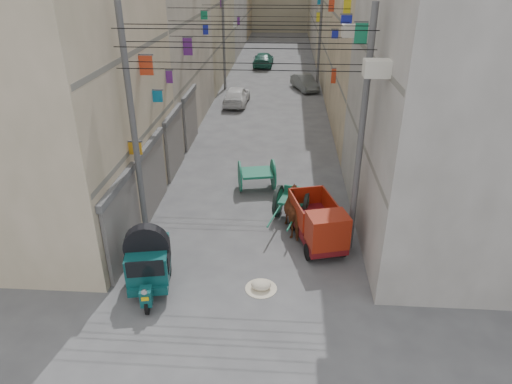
# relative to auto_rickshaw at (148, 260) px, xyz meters

# --- Properties ---
(ground) EXTENTS (140.00, 140.00, 0.00)m
(ground) POSITION_rel_auto_rickshaw_xyz_m (2.73, -3.39, -0.97)
(ground) COLOR #434446
(ground) RESTS_ON ground
(shutters_left) EXTENTS (0.18, 14.40, 2.88)m
(shutters_left) POSITION_rel_auto_rickshaw_xyz_m (-1.19, 6.98, 0.52)
(shutters_left) COLOR #48484D
(shutters_left) RESTS_ON ground
(signboards) EXTENTS (8.22, 40.52, 5.67)m
(signboards) POSITION_rel_auto_rickshaw_xyz_m (2.72, 18.26, 2.46)
(signboards) COLOR #0D6D98
(signboards) RESTS_ON ground
(ac_units) EXTENTS (0.70, 6.55, 3.35)m
(ac_units) POSITION_rel_auto_rickshaw_xyz_m (6.38, 4.27, 6.46)
(ac_units) COLOR beige
(ac_units) RESTS_ON ground
(utility_poles) EXTENTS (7.40, 22.20, 8.00)m
(utility_poles) POSITION_rel_auto_rickshaw_xyz_m (2.73, 13.61, 3.03)
(utility_poles) COLOR #4F5052
(utility_poles) RESTS_ON ground
(overhead_cables) EXTENTS (7.40, 22.52, 1.12)m
(overhead_cables) POSITION_rel_auto_rickshaw_xyz_m (2.73, 11.01, 5.80)
(overhead_cables) COLOR black
(overhead_cables) RESTS_ON ground
(auto_rickshaw) EXTENTS (1.62, 2.42, 1.65)m
(auto_rickshaw) POSITION_rel_auto_rickshaw_xyz_m (0.00, 0.00, 0.00)
(auto_rickshaw) COLOR black
(auto_rickshaw) RESTS_ON ground
(tonga_cart) EXTENTS (1.73, 2.97, 1.26)m
(tonga_cart) POSITION_rel_auto_rickshaw_xyz_m (4.35, 4.56, -0.31)
(tonga_cart) COLOR black
(tonga_cart) RESTS_ON ground
(mini_truck) EXTENTS (2.05, 3.21, 1.67)m
(mini_truck) POSITION_rel_auto_rickshaw_xyz_m (5.27, 2.53, -0.17)
(mini_truck) COLOR black
(mini_truck) RESTS_ON ground
(second_cart) EXTENTS (1.77, 1.63, 1.36)m
(second_cart) POSITION_rel_auto_rickshaw_xyz_m (2.79, 6.97, -0.25)
(second_cart) COLOR #166247
(second_cart) RESTS_ON ground
(feed_sack) EXTENTS (0.61, 0.49, 0.31)m
(feed_sack) POSITION_rel_auto_rickshaw_xyz_m (3.38, 0.12, -0.82)
(feed_sack) COLOR beige
(feed_sack) RESTS_ON ground
(horse) EXTENTS (1.30, 1.97, 1.53)m
(horse) POSITION_rel_auto_rickshaw_xyz_m (4.46, 3.61, -0.20)
(horse) COLOR #612917
(horse) RESTS_ON ground
(distant_car_white) EXTENTS (1.75, 3.93, 1.31)m
(distant_car_white) POSITION_rel_auto_rickshaw_xyz_m (0.51, 20.29, -0.31)
(distant_car_white) COLOR silver
(distant_car_white) RESTS_ON ground
(distant_car_grey) EXTENTS (2.31, 3.67, 1.14)m
(distant_car_grey) POSITION_rel_auto_rickshaw_xyz_m (5.37, 24.77, -0.40)
(distant_car_grey) COLOR #4C504F
(distant_car_grey) RESTS_ON ground
(distant_car_green) EXTENTS (1.89, 4.45, 1.28)m
(distant_car_green) POSITION_rel_auto_rickshaw_xyz_m (1.67, 33.69, -0.33)
(distant_car_green) COLOR #1F5C4B
(distant_car_green) RESTS_ON ground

